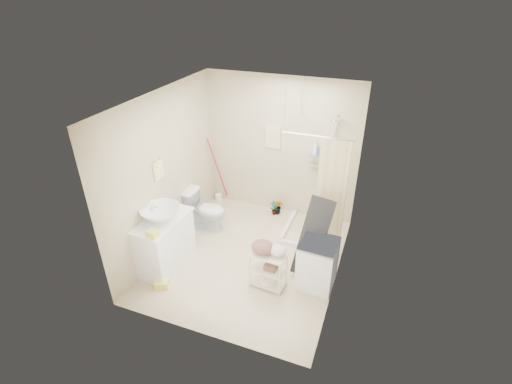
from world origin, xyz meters
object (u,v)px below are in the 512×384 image
washing_machine (317,263)px  laundry_rack (268,266)px  vanity (165,242)px  toilet (206,210)px

washing_machine → laundry_rack: washing_machine is taller
washing_machine → laundry_rack: bearing=-154.0°
vanity → laundry_rack: size_ratio=1.40×
vanity → laundry_rack: vanity is taller
laundry_rack → vanity: bearing=-170.5°
toilet → vanity: bearing=175.0°
toilet → washing_machine: (2.18, -0.73, 0.00)m
vanity → toilet: size_ratio=1.32×
toilet → washing_machine: size_ratio=0.99×
toilet → laundry_rack: (1.52, -1.01, -0.02)m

